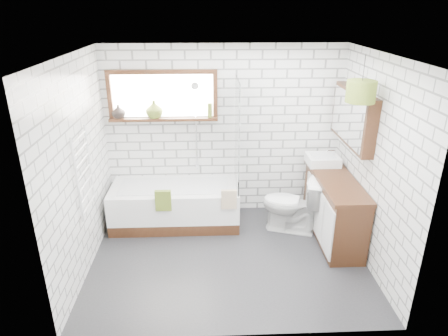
{
  "coord_description": "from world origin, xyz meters",
  "views": [
    {
      "loc": [
        -0.23,
        -4.26,
        3.0
      ],
      "look_at": [
        -0.04,
        0.25,
        1.13
      ],
      "focal_mm": 32.0,
      "sensor_mm": 36.0,
      "label": 1
    }
  ],
  "objects_px": {
    "bathtub": "(175,205)",
    "toilet": "(291,204)",
    "vanity": "(334,207)",
    "pendant": "(361,91)",
    "basin": "(323,160)"
  },
  "relations": [
    {
      "from": "bathtub",
      "to": "toilet",
      "type": "height_order",
      "value": "toilet"
    },
    {
      "from": "bathtub",
      "to": "vanity",
      "type": "height_order",
      "value": "vanity"
    },
    {
      "from": "toilet",
      "to": "vanity",
      "type": "bearing_deg",
      "value": 91.25
    },
    {
      "from": "pendant",
      "to": "vanity",
      "type": "bearing_deg",
      "value": 89.19
    },
    {
      "from": "bathtub",
      "to": "pendant",
      "type": "relative_size",
      "value": 5.6
    },
    {
      "from": "toilet",
      "to": "bathtub",
      "type": "bearing_deg",
      "value": -81.57
    },
    {
      "from": "pendant",
      "to": "bathtub",
      "type": "bearing_deg",
      "value": 157.94
    },
    {
      "from": "vanity",
      "to": "toilet",
      "type": "bearing_deg",
      "value": 163.33
    },
    {
      "from": "pendant",
      "to": "basin",
      "type": "bearing_deg",
      "value": 93.26
    },
    {
      "from": "bathtub",
      "to": "vanity",
      "type": "xyz_separation_m",
      "value": [
        2.18,
        -0.44,
        0.14
      ]
    },
    {
      "from": "basin",
      "to": "pendant",
      "type": "height_order",
      "value": "pendant"
    },
    {
      "from": "bathtub",
      "to": "vanity",
      "type": "bearing_deg",
      "value": -11.32
    },
    {
      "from": "vanity",
      "to": "toilet",
      "type": "distance_m",
      "value": 0.57
    },
    {
      "from": "vanity",
      "to": "pendant",
      "type": "relative_size",
      "value": 4.68
    },
    {
      "from": "toilet",
      "to": "pendant",
      "type": "distance_m",
      "value": 1.88
    }
  ]
}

